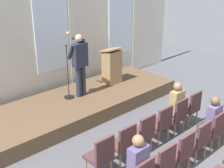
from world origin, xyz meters
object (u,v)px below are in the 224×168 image
at_px(speaker, 80,61).
at_px(audience_r0_c4, 175,105).
at_px(chair_r1_c3, 198,139).
at_px(chair_r0_c1, 124,142).
at_px(audience_r1_c0, 136,166).
at_px(lectern, 112,66).
at_px(chair_r0_c3, 161,122).
at_px(mic_stand, 69,87).
at_px(chair_r1_c2, 181,150).
at_px(chair_r1_c1, 161,164).
at_px(chair_r0_c5, 191,106).
at_px(audience_r1_c4, 211,120).
at_px(chair_r0_c4, 177,114).
at_px(chair_r0_c0, 101,154).
at_px(chair_r1_c4, 213,129).
at_px(chair_r0_c2, 143,132).

xyz_separation_m(speaker, audience_r0_c4, (0.84, -2.65, -0.70)).
bearing_deg(chair_r1_c3, chair_r0_c1, 141.60).
distance_m(chair_r0_c1, audience_r1_c0, 1.12).
distance_m(lectern, chair_r0_c3, 3.11).
bearing_deg(mic_stand, chair_r1_c2, -90.79).
bearing_deg(chair_r1_c1, chair_r0_c5, 21.62).
height_order(mic_stand, audience_r1_c4, mic_stand).
height_order(chair_r0_c4, chair_r0_c5, same).
height_order(speaker, audience_r1_c0, speaker).
height_order(mic_stand, chair_r0_c0, mic_stand).
relative_size(mic_stand, chair_r0_c4, 1.65).
bearing_deg(chair_r1_c4, chair_r0_c1, 152.15).
height_order(lectern, chair_r0_c2, lectern).
relative_size(audience_r1_c0, chair_r1_c2, 1.46).
height_order(chair_r0_c0, chair_r0_c3, same).
xyz_separation_m(chair_r0_c0, audience_r0_c4, (2.47, 0.08, 0.21)).
bearing_deg(mic_stand, audience_r1_c0, -109.00).
height_order(chair_r0_c1, chair_r0_c5, same).
bearing_deg(chair_r1_c4, mic_stand, 107.20).
xyz_separation_m(audience_r0_c4, chair_r1_c3, (-0.62, -1.06, -0.21)).
xyz_separation_m(mic_stand, lectern, (1.69, 0.02, 0.22)).
relative_size(chair_r0_c0, chair_r0_c5, 1.00).
bearing_deg(chair_r0_c4, chair_r1_c3, -122.24).
bearing_deg(chair_r1_c2, chair_r0_c1, 122.24).
relative_size(chair_r0_c4, chair_r1_c3, 1.00).
distance_m(chair_r0_c3, audience_r1_c0, 2.07).
bearing_deg(chair_r0_c5, audience_r0_c4, 172.63).
bearing_deg(chair_r1_c3, audience_r1_c4, 7.57).
bearing_deg(mic_stand, chair_r0_c2, -91.06).
distance_m(chair_r0_c1, chair_r1_c3, 1.58).
xyz_separation_m(mic_stand, chair_r0_c5, (1.80, -2.84, -0.20)).
bearing_deg(speaker, audience_r0_c4, -72.38).
relative_size(speaker, audience_r1_c0, 1.30).
distance_m(chair_r0_c4, chair_r1_c1, 2.10).
bearing_deg(audience_r1_c4, chair_r1_c2, -176.20).
bearing_deg(chair_r1_c1, chair_r0_c1, 90.00).
distance_m(chair_r0_c0, audience_r0_c4, 2.48).
bearing_deg(chair_r0_c1, speaker, 69.69).
xyz_separation_m(chair_r0_c0, chair_r0_c2, (1.24, 0.00, 0.00)).
xyz_separation_m(lectern, chair_r1_c2, (-1.74, -3.84, -0.42)).
height_order(chair_r0_c0, audience_r0_c4, audience_r0_c4).
xyz_separation_m(audience_r1_c0, audience_r1_c4, (2.47, 0.00, -0.04)).
distance_m(lectern, chair_r0_c5, 2.90).
bearing_deg(lectern, chair_r1_c4, -97.49).
bearing_deg(audience_r1_c4, chair_r0_c4, 90.00).
distance_m(chair_r0_c2, chair_r1_c2, 0.98).
height_order(chair_r0_c2, chair_r1_c3, same).
height_order(mic_stand, chair_r0_c4, mic_stand).
bearing_deg(audience_r0_c4, chair_r0_c0, -178.15).
xyz_separation_m(chair_r0_c1, chair_r0_c5, (2.47, 0.00, 0.00)).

